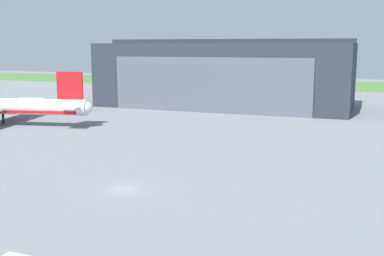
{
  "coord_description": "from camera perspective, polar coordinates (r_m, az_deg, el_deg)",
  "views": [
    {
      "loc": [
        28.1,
        -49.71,
        17.63
      ],
      "look_at": [
        1.46,
        19.78,
        4.63
      ],
      "focal_mm": 44.0,
      "sensor_mm": 36.0,
      "label": 1
    }
  ],
  "objects": [
    {
      "name": "ground_plane",
      "position": [
        59.77,
        -8.19,
        -7.36
      ],
      "size": [
        440.0,
        440.0,
        0.0
      ],
      "primitive_type": "plane",
      "color": "slate"
    },
    {
      "name": "grass_field_strip",
      "position": [
        225.85,
        13.82,
        5.16
      ],
      "size": [
        440.0,
        56.0,
        0.08
      ],
      "primitive_type": "cube",
      "color": "#4B7B39",
      "rests_on": "ground_plane"
    },
    {
      "name": "maintenance_hangar",
      "position": [
        140.42,
        4.11,
        6.5
      ],
      "size": [
        72.04,
        32.3,
        19.62
      ],
      "color": "#2D333D",
      "rests_on": "ground_plane"
    }
  ]
}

